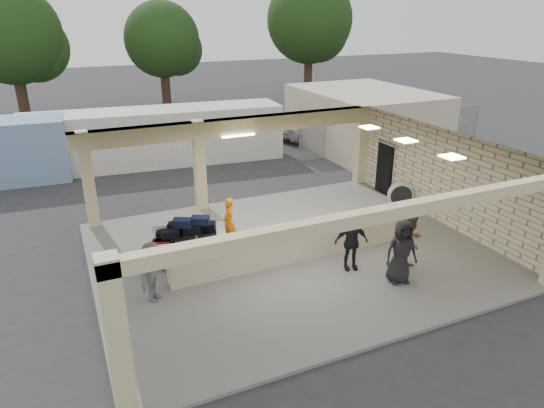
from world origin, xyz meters
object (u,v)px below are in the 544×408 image
car_white_a (315,125)px  container_white (156,137)px  baggage_handler (229,222)px  passenger_b (351,242)px  drum_fan (400,195)px  car_white_b (362,116)px  baggage_counter (297,244)px  passenger_a (411,241)px  car_dark (277,122)px  luggage_cart (187,237)px  passenger_c (153,272)px  passenger_d (401,251)px

car_white_a → container_white: size_ratio=0.41×
baggage_handler → passenger_b: passenger_b is taller
drum_fan → passenger_b: bearing=-118.9°
car_white_b → container_white: (-14.01, -2.43, 0.60)m
baggage_handler → baggage_counter: bearing=42.7°
car_white_a → baggage_handler: bearing=127.4°
passenger_b → car_white_b: size_ratio=0.35×
baggage_handler → passenger_a: 5.72m
drum_fan → car_dark: bearing=110.9°
passenger_b → car_dark: passenger_b is taller
drum_fan → baggage_handler: baggage_handler is taller
passenger_b → car_dark: bearing=85.8°
luggage_cart → passenger_b: size_ratio=1.49×
luggage_cart → baggage_handler: 1.57m
passenger_c → car_white_a: passenger_c is taller
passenger_a → passenger_c: passenger_a is taller
passenger_a → car_dark: bearing=62.4°
passenger_c → car_dark: bearing=8.2°
baggage_handler → passenger_b: size_ratio=0.92×
luggage_cart → passenger_c: passenger_c is taller
passenger_a → container_white: 14.82m
car_white_b → car_dark: size_ratio=1.07×
baggage_handler → container_white: size_ratio=0.13×
baggage_handler → passenger_c: bearing=-49.5°
drum_fan → passenger_a: passenger_a is taller
baggage_counter → drum_fan: bearing=20.2°
luggage_cart → passenger_a: bearing=-14.3°
car_white_a → passenger_b: bearing=141.5°
baggage_counter → passenger_c: 4.54m
car_white_a → drum_fan: bearing=153.7°
baggage_counter → car_white_b: size_ratio=1.67×
car_white_b → container_white: 14.23m
baggage_counter → baggage_handler: baggage_handler is taller
baggage_handler → passenger_c: (-2.93, -2.33, 0.03)m
luggage_cart → container_white: bearing=98.0°
baggage_counter → drum_fan: drum_fan is taller
car_white_b → drum_fan: bearing=135.8°
drum_fan → passenger_a: 4.78m
drum_fan → passenger_b: size_ratio=0.59×
passenger_b → passenger_d: size_ratio=0.92×
passenger_d → container_white: size_ratio=0.15×
passenger_b → car_white_a: 16.56m
passenger_b → passenger_d: bearing=-40.3°
passenger_b → passenger_d: 1.48m
passenger_d → car_dark: bearing=88.5°
car_white_a → car_dark: car_dark is taller
drum_fan → car_white_a: car_white_a is taller
baggage_handler → car_dark: bearing=151.3°
passenger_d → car_dark: size_ratio=0.41×
baggage_counter → container_white: (-1.75, 12.21, 0.79)m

